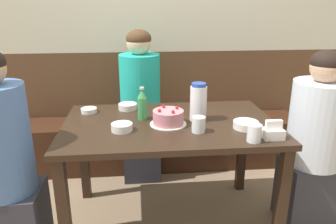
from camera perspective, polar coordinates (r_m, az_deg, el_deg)
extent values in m
plane|color=#846B51|center=(2.37, 0.25, -18.37)|extent=(12.00, 12.00, 0.00)
cube|color=brown|center=(3.08, -1.73, 1.19)|extent=(4.80, 0.04, 1.01)
cube|color=#381E11|center=(2.98, -1.38, -5.38)|extent=(2.47, 0.38, 0.43)
cube|color=black|center=(2.03, 0.28, -2.26)|extent=(1.30, 0.82, 0.03)
cube|color=black|center=(1.91, -17.60, -16.86)|extent=(0.06, 0.06, 0.69)
cube|color=black|center=(2.03, 19.12, -14.75)|extent=(0.06, 0.06, 0.69)
cube|color=black|center=(2.52, -14.44, -7.42)|extent=(0.06, 0.06, 0.69)
cube|color=black|center=(2.61, 12.74, -6.33)|extent=(0.06, 0.06, 0.69)
cylinder|color=white|center=(1.98, 0.04, -2.11)|extent=(0.22, 0.22, 0.01)
cylinder|color=#C67A84|center=(1.97, 0.04, -0.89)|extent=(0.19, 0.19, 0.08)
sphere|color=red|center=(1.92, -1.52, 0.28)|extent=(0.02, 0.02, 0.02)
sphere|color=red|center=(1.90, 0.88, 0.05)|extent=(0.02, 0.02, 0.02)
sphere|color=red|center=(1.98, 1.55, 0.79)|extent=(0.02, 0.02, 0.02)
sphere|color=red|center=(2.00, -0.77, 1.00)|extent=(0.02, 0.02, 0.02)
cylinder|color=white|center=(2.03, 5.31, 1.48)|extent=(0.10, 0.10, 0.22)
cylinder|color=#28479E|center=(2.00, 5.41, 4.73)|extent=(0.09, 0.09, 0.02)
cylinder|color=#388E4C|center=(2.06, -4.48, 0.60)|extent=(0.06, 0.06, 0.14)
cone|color=#388E4C|center=(2.03, -4.55, 3.22)|extent=(0.06, 0.06, 0.05)
cylinder|color=silver|center=(2.02, -4.57, 4.15)|extent=(0.03, 0.03, 0.01)
cube|color=white|center=(1.86, 17.80, -3.62)|extent=(0.11, 0.08, 0.05)
cube|color=white|center=(1.84, 17.96, -2.11)|extent=(0.09, 0.03, 0.05)
cylinder|color=white|center=(2.25, -13.61, 0.28)|extent=(0.11, 0.11, 0.03)
cylinder|color=white|center=(2.27, -7.03, 0.96)|extent=(0.13, 0.13, 0.04)
cylinder|color=white|center=(1.97, 13.40, -2.16)|extent=(0.15, 0.15, 0.04)
cylinder|color=white|center=(1.90, -8.03, -2.63)|extent=(0.12, 0.12, 0.04)
cylinder|color=silver|center=(1.86, 5.33, -2.17)|extent=(0.08, 0.08, 0.09)
cylinder|color=silver|center=(1.79, 14.81, -3.57)|extent=(0.08, 0.08, 0.09)
cube|color=#33333D|center=(2.82, -4.58, -6.63)|extent=(0.30, 0.34, 0.45)
cylinder|color=#1EB2A3|center=(2.64, -4.87, 3.63)|extent=(0.32, 0.32, 0.59)
sphere|color=beige|center=(2.57, -5.11, 11.87)|extent=(0.19, 0.19, 0.19)
ellipsoid|color=#4C331E|center=(2.57, -5.13, 12.60)|extent=(0.19, 0.19, 0.14)
cube|color=#33333D|center=(2.42, 23.07, -12.75)|extent=(0.34, 0.30, 0.45)
cylinder|color=silver|center=(2.22, 24.65, -1.83)|extent=(0.35, 0.35, 0.53)
sphere|color=tan|center=(2.13, 25.91, 6.99)|extent=(0.19, 0.19, 0.19)
ellipsoid|color=black|center=(2.13, 26.03, 7.86)|extent=(0.19, 0.19, 0.14)
cube|color=#33333D|center=(2.15, -25.14, -17.30)|extent=(0.34, 0.30, 0.45)
cylinder|color=#4C70AD|center=(1.91, -27.26, -4.41)|extent=(0.31, 0.31, 0.59)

